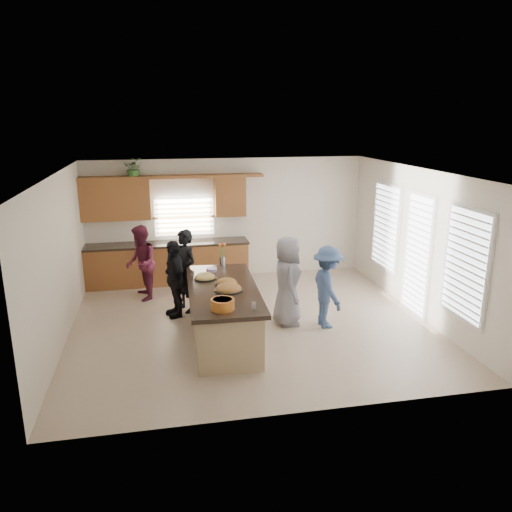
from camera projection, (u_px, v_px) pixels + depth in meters
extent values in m
plane|color=#C2A990|center=(251.00, 323.00, 9.31)|extent=(6.50, 6.50, 0.00)
cube|color=silver|center=(227.00, 218.00, 11.76)|extent=(6.50, 0.02, 2.80)
cube|color=silver|center=(296.00, 313.00, 6.09)|extent=(6.50, 0.02, 2.80)
cube|color=silver|center=(59.00, 260.00, 8.32)|extent=(0.02, 6.00, 2.80)
cube|color=silver|center=(417.00, 242.00, 9.54)|extent=(0.02, 6.00, 2.80)
cube|color=white|center=(250.00, 172.00, 8.55)|extent=(6.50, 6.00, 0.02)
cube|color=#925B2A|center=(168.00, 264.00, 11.46)|extent=(3.65, 0.62, 0.90)
cube|color=black|center=(167.00, 244.00, 11.33)|extent=(3.70, 0.65, 0.05)
cube|color=#925B2A|center=(115.00, 200.00, 10.97)|extent=(1.50, 0.36, 0.90)
cube|color=#925B2A|center=(230.00, 196.00, 11.45)|extent=(0.70, 0.36, 0.90)
cube|color=#925B2A|center=(173.00, 177.00, 11.08)|extent=(4.05, 0.40, 0.06)
cube|color=brown|center=(184.00, 217.00, 11.51)|extent=(1.35, 0.08, 0.85)
cube|color=white|center=(386.00, 227.00, 10.76)|extent=(0.06, 1.10, 1.75)
cube|color=white|center=(417.00, 255.00, 9.50)|extent=(0.06, 0.85, 2.25)
cube|color=white|center=(465.00, 264.00, 8.02)|extent=(0.06, 1.10, 1.75)
cube|color=tan|center=(223.00, 316.00, 8.51)|extent=(1.09, 2.54, 0.88)
cube|color=black|center=(223.00, 289.00, 8.38)|extent=(1.25, 2.74, 0.07)
cube|color=black|center=(224.00, 337.00, 8.62)|extent=(1.01, 2.45, 0.08)
cylinder|color=black|center=(229.00, 290.00, 8.21)|extent=(0.48, 0.48, 0.02)
ellipsoid|color=#BB743A|center=(229.00, 289.00, 8.20)|extent=(0.43, 0.43, 0.19)
cylinder|color=black|center=(227.00, 284.00, 8.52)|extent=(0.39, 0.39, 0.02)
ellipsoid|color=#BB743A|center=(227.00, 283.00, 8.51)|extent=(0.35, 0.35, 0.16)
cylinder|color=black|center=(205.00, 278.00, 8.80)|extent=(0.40, 0.40, 0.02)
ellipsoid|color=#DDBA5E|center=(205.00, 277.00, 8.80)|extent=(0.36, 0.36, 0.16)
cylinder|color=orange|center=(223.00, 304.00, 7.39)|extent=(0.35, 0.35, 0.16)
cylinder|color=beige|center=(222.00, 300.00, 7.37)|extent=(0.29, 0.29, 0.04)
cylinder|color=white|center=(254.00, 306.00, 7.38)|extent=(0.07, 0.07, 0.11)
cylinder|color=#B993D6|center=(212.00, 270.00, 9.24)|extent=(0.20, 0.20, 0.06)
cylinder|color=silver|center=(222.00, 261.00, 9.55)|extent=(0.10, 0.10, 0.18)
imported|color=#3F762F|center=(134.00, 168.00, 10.87)|extent=(0.45, 0.40, 0.46)
imported|color=black|center=(185.00, 271.00, 9.70)|extent=(0.65, 0.72, 1.64)
imported|color=maroon|center=(141.00, 263.00, 10.33)|extent=(0.68, 0.83, 1.57)
imported|color=black|center=(174.00, 279.00, 9.46)|extent=(0.61, 0.95, 1.50)
imported|color=#3A527F|center=(327.00, 287.00, 8.98)|extent=(0.60, 1.00, 1.51)
imported|color=slate|center=(287.00, 281.00, 9.08)|extent=(0.59, 0.85, 1.66)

